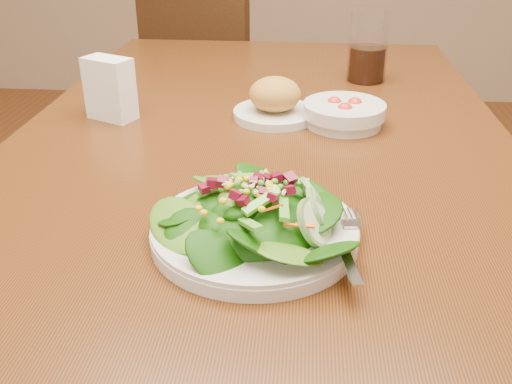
{
  "coord_description": "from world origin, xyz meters",
  "views": [
    {
      "loc": [
        0.07,
        -0.99,
        1.14
      ],
      "look_at": [
        0.02,
        -0.37,
        0.81
      ],
      "focal_mm": 40.0,
      "sensor_mm": 36.0,
      "label": 1
    }
  ],
  "objects": [
    {
      "name": "dining_table",
      "position": [
        0.0,
        0.0,
        0.65
      ],
      "size": [
        0.9,
        1.4,
        0.75
      ],
      "color": "#552D0E",
      "rests_on": "ground_plane"
    },
    {
      "name": "tomato_bowl",
      "position": [
        0.15,
        0.03,
        0.77
      ],
      "size": [
        0.15,
        0.15,
        0.05
      ],
      "color": "silver",
      "rests_on": "dining_table"
    },
    {
      "name": "chair_far",
      "position": [
        -0.26,
        1.08,
        0.53
      ],
      "size": [
        0.61,
        0.61,
        1.0
      ],
      "rotation": [
        0.0,
        0.0,
        2.73
      ],
      "color": "#34200F",
      "rests_on": "ground_plane"
    },
    {
      "name": "bread_plate",
      "position": [
        0.02,
        0.05,
        0.78
      ],
      "size": [
        0.16,
        0.16,
        0.08
      ],
      "color": "silver",
      "rests_on": "dining_table"
    },
    {
      "name": "napkin_holder",
      "position": [
        -0.29,
        0.03,
        0.81
      ],
      "size": [
        0.1,
        0.08,
        0.12
      ],
      "rotation": [
        0.0,
        0.0,
        -0.43
      ],
      "color": "white",
      "rests_on": "dining_table"
    },
    {
      "name": "drinking_glass",
      "position": [
        0.22,
        0.32,
        0.82
      ],
      "size": [
        0.09,
        0.09,
        0.16
      ],
      "color": "silver",
      "rests_on": "dining_table"
    },
    {
      "name": "salad_plate",
      "position": [
        0.03,
        -0.39,
        0.78
      ],
      "size": [
        0.27,
        0.26,
        0.08
      ],
      "rotation": [
        0.0,
        0.0,
        -0.03
      ],
      "color": "silver",
      "rests_on": "dining_table"
    }
  ]
}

